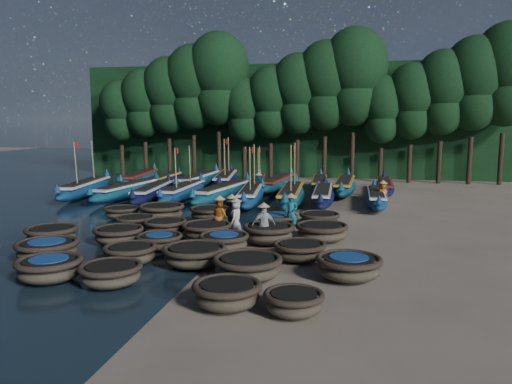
% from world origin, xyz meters
% --- Properties ---
extents(ground, '(120.00, 120.00, 0.00)m').
position_xyz_m(ground, '(0.00, 0.00, 0.00)').
color(ground, gray).
rests_on(ground, ground).
extents(foliage_wall, '(40.00, 3.00, 10.00)m').
position_xyz_m(foliage_wall, '(0.00, 23.50, 5.00)').
color(foliage_wall, black).
rests_on(foliage_wall, ground).
extents(coracle_1, '(2.19, 2.19, 0.77)m').
position_xyz_m(coracle_1, '(-4.38, -8.57, 0.44)').
color(coracle_1, brown).
rests_on(coracle_1, ground).
extents(coracle_2, '(2.07, 2.07, 0.71)m').
position_xyz_m(coracle_2, '(-2.26, -8.58, 0.40)').
color(coracle_2, brown).
rests_on(coracle_2, ground).
extents(coracle_3, '(2.13, 2.13, 0.74)m').
position_xyz_m(coracle_3, '(1.73, -9.66, 0.43)').
color(coracle_3, brown).
rests_on(coracle_3, ground).
extents(coracle_4, '(1.73, 1.73, 0.65)m').
position_xyz_m(coracle_4, '(3.58, -9.79, 0.37)').
color(coracle_4, brown).
rests_on(coracle_4, ground).
extents(coracle_5, '(2.80, 2.80, 0.74)m').
position_xyz_m(coracle_5, '(-5.91, -6.42, 0.42)').
color(coracle_5, brown).
rests_on(coracle_5, ground).
extents(coracle_6, '(2.16, 2.16, 0.71)m').
position_xyz_m(coracle_6, '(-2.70, -6.30, 0.41)').
color(coracle_6, brown).
rests_on(coracle_6, ground).
extents(coracle_7, '(2.64, 2.64, 0.74)m').
position_xyz_m(coracle_7, '(-0.38, -6.09, 0.42)').
color(coracle_7, brown).
rests_on(coracle_7, ground).
extents(coracle_8, '(2.26, 2.26, 0.78)m').
position_xyz_m(coracle_8, '(1.75, -7.14, 0.44)').
color(coracle_8, brown).
rests_on(coracle_8, ground).
extents(coracle_9, '(2.22, 2.22, 0.78)m').
position_xyz_m(coracle_9, '(4.94, -6.50, 0.45)').
color(coracle_9, brown).
rests_on(coracle_9, ground).
extents(coracle_10, '(2.56, 2.56, 0.76)m').
position_xyz_m(coracle_10, '(-7.12, -4.33, 0.44)').
color(coracle_10, brown).
rests_on(coracle_10, ground).
extents(coracle_11, '(2.08, 2.08, 0.72)m').
position_xyz_m(coracle_11, '(-4.47, -3.67, 0.41)').
color(coracle_11, brown).
rests_on(coracle_11, ground).
extents(coracle_12, '(1.96, 1.96, 0.63)m').
position_xyz_m(coracle_12, '(-2.48, -4.17, 0.36)').
color(coracle_12, brown).
rests_on(coracle_12, ground).
extents(coracle_13, '(2.30, 2.30, 0.71)m').
position_xyz_m(coracle_13, '(0.10, -3.93, 0.41)').
color(coracle_13, brown).
rests_on(coracle_13, ground).
extents(coracle_14, '(2.42, 2.42, 0.68)m').
position_xyz_m(coracle_14, '(3.14, -4.60, 0.39)').
color(coracle_14, brown).
rests_on(coracle_14, ground).
extents(coracle_15, '(2.23, 2.23, 0.63)m').
position_xyz_m(coracle_15, '(-5.05, -0.89, 0.36)').
color(coracle_15, brown).
rests_on(coracle_15, ground).
extents(coracle_16, '(2.29, 2.29, 0.68)m').
position_xyz_m(coracle_16, '(-3.23, -1.67, 0.39)').
color(coracle_16, brown).
rests_on(coracle_16, ground).
extents(coracle_17, '(2.60, 2.60, 0.72)m').
position_xyz_m(coracle_17, '(-1.14, -2.17, 0.41)').
color(coracle_17, brown).
rests_on(coracle_17, ground).
extents(coracle_18, '(2.55, 2.55, 0.81)m').
position_xyz_m(coracle_18, '(1.60, -2.39, 0.47)').
color(coracle_18, brown).
rests_on(coracle_18, ground).
extents(coracle_19, '(2.68, 2.68, 0.76)m').
position_xyz_m(coracle_19, '(3.72, -1.52, 0.43)').
color(coracle_19, brown).
rests_on(coracle_19, ground).
extents(coracle_20, '(1.83, 1.83, 0.65)m').
position_xyz_m(coracle_20, '(-6.76, 1.21, 0.37)').
color(coracle_20, brown).
rests_on(coracle_20, ground).
extents(coracle_21, '(2.65, 2.65, 0.84)m').
position_xyz_m(coracle_21, '(-4.58, 1.25, 0.48)').
color(coracle_21, brown).
rests_on(coracle_21, ground).
extents(coracle_22, '(2.14, 2.14, 0.68)m').
position_xyz_m(coracle_22, '(-2.22, 1.87, 0.39)').
color(coracle_22, brown).
rests_on(coracle_22, ground).
extents(coracle_23, '(2.41, 2.41, 0.67)m').
position_xyz_m(coracle_23, '(1.45, 0.68, 0.39)').
color(coracle_23, brown).
rests_on(coracle_23, ground).
extents(coracle_24, '(1.99, 1.99, 0.66)m').
position_xyz_m(coracle_24, '(3.40, 1.51, 0.38)').
color(coracle_24, brown).
rests_on(coracle_24, ground).
extents(long_boat_0, '(2.74, 8.65, 3.71)m').
position_xyz_m(long_boat_0, '(-12.61, 7.73, 0.59)').
color(long_boat_0, navy).
rests_on(long_boat_0, ground).
extents(long_boat_1, '(2.34, 8.12, 1.44)m').
position_xyz_m(long_boat_1, '(-9.51, 7.53, 0.55)').
color(long_boat_1, navy).
rests_on(long_boat_1, ground).
extents(long_boat_2, '(2.19, 7.96, 1.41)m').
position_xyz_m(long_boat_2, '(-7.59, 7.18, 0.54)').
color(long_boat_2, black).
rests_on(long_boat_2, ground).
extents(long_boat_3, '(1.43, 8.09, 3.43)m').
position_xyz_m(long_boat_3, '(-5.78, 7.77, 0.54)').
color(long_boat_3, navy).
rests_on(long_boat_3, ground).
extents(long_boat_4, '(2.87, 8.42, 1.50)m').
position_xyz_m(long_boat_4, '(-3.11, 7.75, 0.57)').
color(long_boat_4, navy).
rests_on(long_boat_4, ground).
extents(long_boat_5, '(2.39, 8.37, 3.58)m').
position_xyz_m(long_boat_5, '(-1.20, 7.15, 0.57)').
color(long_boat_5, navy).
rests_on(long_boat_5, ground).
extents(long_boat_6, '(1.92, 8.71, 3.70)m').
position_xyz_m(long_boat_6, '(1.27, 7.23, 0.59)').
color(long_boat_6, navy).
rests_on(long_boat_6, ground).
extents(long_boat_7, '(1.60, 7.94, 1.40)m').
position_xyz_m(long_boat_7, '(3.13, 7.86, 0.53)').
color(long_boat_7, black).
rests_on(long_boat_7, ground).
extents(long_boat_8, '(1.34, 7.43, 1.31)m').
position_xyz_m(long_boat_8, '(6.28, 7.92, 0.50)').
color(long_boat_8, navy).
rests_on(long_boat_8, ground).
extents(long_boat_9, '(2.46, 8.62, 1.53)m').
position_xyz_m(long_boat_9, '(-11.44, 13.63, 0.58)').
color(long_boat_9, navy).
rests_on(long_boat_9, ground).
extents(long_boat_10, '(1.38, 7.70, 1.35)m').
position_xyz_m(long_boat_10, '(-9.30, 13.04, 0.52)').
color(long_boat_10, black).
rests_on(long_boat_10, ground).
extents(long_boat_11, '(1.86, 9.06, 1.60)m').
position_xyz_m(long_boat_11, '(-6.43, 12.98, 0.61)').
color(long_boat_11, navy).
rests_on(long_boat_11, ground).
extents(long_boat_12, '(2.85, 8.73, 3.75)m').
position_xyz_m(long_boat_12, '(-4.64, 14.10, 0.59)').
color(long_boat_12, black).
rests_on(long_boat_12, ground).
extents(long_boat_13, '(2.35, 7.26, 3.12)m').
position_xyz_m(long_boat_13, '(-2.12, 13.98, 0.49)').
color(long_boat_13, navy).
rests_on(long_boat_13, ground).
extents(long_boat_14, '(2.31, 8.17, 1.45)m').
position_xyz_m(long_boat_14, '(-0.46, 13.19, 0.55)').
color(long_boat_14, navy).
rests_on(long_boat_14, ground).
extents(long_boat_15, '(1.69, 7.52, 1.33)m').
position_xyz_m(long_boat_15, '(2.49, 13.74, 0.50)').
color(long_boat_15, navy).
rests_on(long_boat_15, ground).
extents(long_boat_16, '(1.75, 8.36, 1.47)m').
position_xyz_m(long_boat_16, '(4.32, 12.55, 0.56)').
color(long_boat_16, navy).
rests_on(long_boat_16, ground).
extents(long_boat_17, '(1.52, 7.47, 1.32)m').
position_xyz_m(long_boat_17, '(7.04, 13.16, 0.50)').
color(long_boat_17, black).
rests_on(long_boat_17, ground).
extents(fisherman_0, '(0.57, 0.80, 1.75)m').
position_xyz_m(fisherman_0, '(-0.17, -0.81, 0.84)').
color(fisherman_0, beige).
rests_on(fisherman_0, ground).
extents(fisherman_1, '(0.67, 0.52, 1.87)m').
position_xyz_m(fisherman_1, '(2.19, 0.20, 0.94)').
color(fisherman_1, '#195D69').
rests_on(fisherman_1, ground).
extents(fisherman_2, '(1.03, 1.02, 1.88)m').
position_xyz_m(fisherman_2, '(-0.82, -1.20, 0.89)').
color(fisherman_2, '#AC5816').
rests_on(fisherman_2, ground).
extents(fisherman_3, '(1.21, 1.18, 1.86)m').
position_xyz_m(fisherman_3, '(-0.43, -0.54, 0.87)').
color(fisherman_3, black).
rests_on(fisherman_3, ground).
extents(fisherman_4, '(1.06, 0.74, 1.86)m').
position_xyz_m(fisherman_4, '(1.42, -2.55, 0.90)').
color(fisherman_4, beige).
rests_on(fisherman_4, ground).
extents(fisherman_5, '(0.52, 1.42, 1.72)m').
position_xyz_m(fisherman_5, '(-1.31, 10.21, 0.80)').
color(fisherman_5, '#195D69').
rests_on(fisherman_5, ground).
extents(fisherman_6, '(0.86, 0.83, 1.69)m').
position_xyz_m(fisherman_6, '(6.64, 7.66, 0.82)').
color(fisherman_6, '#AC5816').
rests_on(fisherman_6, ground).
extents(tree_0, '(3.68, 3.68, 8.68)m').
position_xyz_m(tree_0, '(-16.00, 20.00, 5.97)').
color(tree_0, black).
rests_on(tree_0, ground).
extents(tree_1, '(4.09, 4.09, 9.65)m').
position_xyz_m(tree_1, '(-13.70, 20.00, 6.65)').
color(tree_1, black).
rests_on(tree_1, ground).
extents(tree_2, '(4.51, 4.51, 10.63)m').
position_xyz_m(tree_2, '(-11.40, 20.00, 7.32)').
color(tree_2, black).
rests_on(tree_2, ground).
extents(tree_3, '(4.92, 4.92, 11.60)m').
position_xyz_m(tree_3, '(-9.10, 20.00, 8.00)').
color(tree_3, black).
rests_on(tree_3, ground).
extents(tree_4, '(5.34, 5.34, 12.58)m').
position_xyz_m(tree_4, '(-6.80, 20.00, 8.67)').
color(tree_4, black).
rests_on(tree_4, ground).
extents(tree_5, '(3.68, 3.68, 8.68)m').
position_xyz_m(tree_5, '(-4.50, 20.00, 5.97)').
color(tree_5, black).
rests_on(tree_5, ground).
extents(tree_6, '(4.09, 4.09, 9.65)m').
position_xyz_m(tree_6, '(-2.20, 20.00, 6.65)').
color(tree_6, black).
rests_on(tree_6, ground).
extents(tree_7, '(4.51, 4.51, 10.63)m').
position_xyz_m(tree_7, '(0.10, 20.00, 7.32)').
color(tree_7, black).
rests_on(tree_7, ground).
extents(tree_8, '(4.92, 4.92, 11.60)m').
position_xyz_m(tree_8, '(2.40, 20.00, 8.00)').
color(tree_8, black).
rests_on(tree_8, ground).
extents(tree_9, '(5.34, 5.34, 12.58)m').
position_xyz_m(tree_9, '(4.70, 20.00, 8.67)').
color(tree_9, black).
rests_on(tree_9, ground).
extents(tree_10, '(3.68, 3.68, 8.68)m').
position_xyz_m(tree_10, '(7.00, 20.00, 5.97)').
color(tree_10, black).
rests_on(tree_10, ground).
extents(tree_11, '(4.09, 4.09, 9.65)m').
position_xyz_m(tree_11, '(9.30, 20.00, 6.65)').
color(tree_11, black).
rests_on(tree_11, ground).
extents(tree_12, '(4.51, 4.51, 10.63)m').
position_xyz_m(tree_12, '(11.60, 20.00, 7.32)').
color(tree_12, black).
rests_on(tree_12, ground).
extents(tree_13, '(4.92, 4.92, 11.60)m').
position_xyz_m(tree_13, '(13.90, 20.00, 8.00)').
color(tree_13, black).
rests_on(tree_13, ground).
extents(tree_14, '(5.34, 5.34, 12.58)m').
position_xyz_m(tree_14, '(16.20, 20.00, 8.67)').
color(tree_14, black).
rests_on(tree_14, ground).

